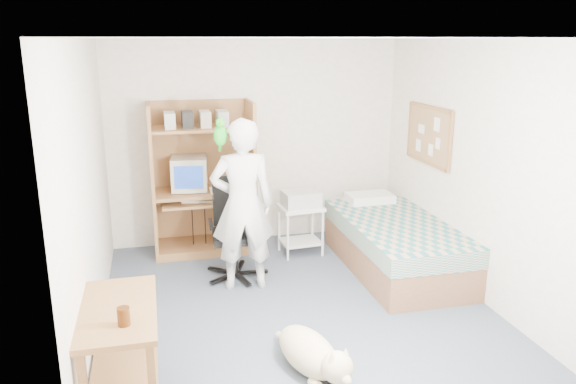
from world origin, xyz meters
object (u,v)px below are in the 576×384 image
object	(u,v)px
computer_hutch	(203,184)
dog	(312,354)
printer_cart	(301,222)
bed	(395,244)
side_desk	(121,342)
person	(243,205)
office_chair	(235,242)

from	to	relation	value
computer_hutch	dog	xyz separation A→B (m)	(0.53, -2.88, -0.65)
dog	printer_cart	bearing A→B (deg)	60.69
bed	side_desk	world-z (taller)	side_desk
side_desk	person	world-z (taller)	person
computer_hutch	bed	distance (m)	2.35
bed	person	world-z (taller)	person
computer_hutch	side_desk	size ratio (longest dim) A/B	1.80
side_desk	printer_cart	distance (m)	3.19
office_chair	dog	world-z (taller)	office_chair
computer_hutch	side_desk	xyz separation A→B (m)	(-0.85, -2.94, -0.33)
printer_cart	bed	bearing A→B (deg)	-42.66
dog	computer_hutch	bearing A→B (deg)	84.13
office_chair	person	world-z (taller)	person
printer_cart	office_chair	bearing A→B (deg)	-156.78
side_desk	office_chair	distance (m)	2.34
computer_hutch	printer_cart	bearing A→B (deg)	-20.81
computer_hutch	dog	world-z (taller)	computer_hutch
office_chair	person	bearing A→B (deg)	-78.26
person	printer_cart	world-z (taller)	person
person	dog	xyz separation A→B (m)	(0.25, -1.70, -0.71)
bed	printer_cart	xyz separation A→B (m)	(-0.90, 0.70, 0.10)
bed	computer_hutch	bearing A→B (deg)	150.71
person	printer_cart	xyz separation A→B (m)	(0.81, 0.76, -0.49)
bed	side_desk	bearing A→B (deg)	-147.50
person	dog	bearing A→B (deg)	101.28
office_chair	printer_cart	distance (m)	0.97
computer_hutch	office_chair	size ratio (longest dim) A/B	1.70
side_desk	printer_cart	bearing A→B (deg)	52.28
bed	person	size ratio (longest dim) A/B	1.15
computer_hutch	office_chair	bearing A→B (deg)	-74.67
computer_hutch	side_desk	bearing A→B (deg)	-106.14
office_chair	printer_cart	size ratio (longest dim) A/B	1.79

